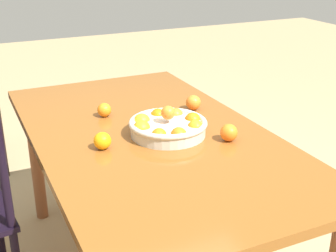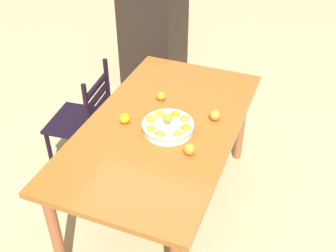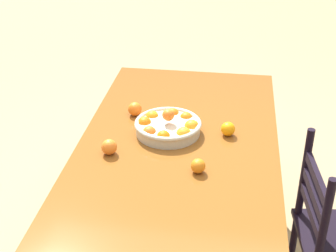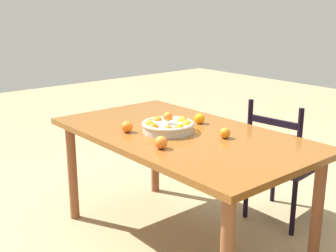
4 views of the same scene
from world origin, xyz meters
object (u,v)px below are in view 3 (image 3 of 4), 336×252
at_px(fruit_bowl, 168,126).
at_px(orange_loose_0, 228,129).
at_px(orange_loose_1, 109,147).
at_px(orange_loose_2, 198,166).
at_px(dining_table, 179,155).
at_px(orange_loose_3, 135,109).

xyz_separation_m(fruit_bowl, orange_loose_0, (-0.02, 0.30, -0.00)).
distance_m(orange_loose_1, orange_loose_2, 0.43).
bearing_deg(orange_loose_2, dining_table, -156.31).
xyz_separation_m(dining_table, orange_loose_0, (-0.08, 0.23, 0.12)).
bearing_deg(orange_loose_1, orange_loose_2, 77.52).
relative_size(orange_loose_1, orange_loose_3, 1.00).
bearing_deg(orange_loose_2, orange_loose_3, -141.99).
xyz_separation_m(orange_loose_0, orange_loose_3, (-0.14, -0.50, 0.00)).
bearing_deg(orange_loose_0, orange_loose_2, -18.91).
distance_m(dining_table, orange_loose_1, 0.37).
relative_size(orange_loose_0, orange_loose_3, 0.97).
height_order(dining_table, orange_loose_3, orange_loose_3).
xyz_separation_m(orange_loose_2, orange_loose_3, (-0.49, -0.38, 0.00)).
bearing_deg(fruit_bowl, orange_loose_3, -129.25).
xyz_separation_m(dining_table, orange_loose_2, (0.27, 0.12, 0.12)).
height_order(orange_loose_1, orange_loose_2, orange_loose_1).
distance_m(dining_table, orange_loose_0, 0.28).
bearing_deg(dining_table, orange_loose_1, -60.59).
bearing_deg(orange_loose_2, orange_loose_0, 161.09).
xyz_separation_m(dining_table, fruit_bowl, (-0.06, -0.06, 0.13)).
distance_m(fruit_bowl, orange_loose_3, 0.26).
height_order(dining_table, orange_loose_2, orange_loose_2).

